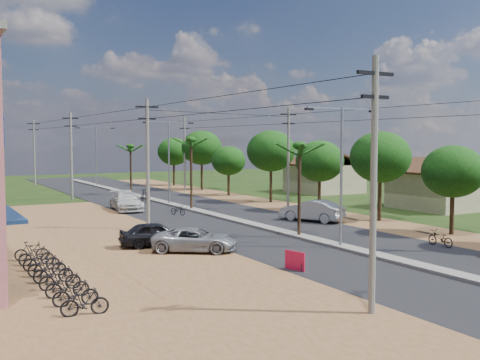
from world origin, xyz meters
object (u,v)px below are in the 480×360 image
object	(u,v)px
car_parked_silver	(195,240)
roadside_sign	(295,261)
car_parked_dark	(155,235)
car_white_far	(126,202)
moto_rider_east	(440,239)
car_silver_mid	(312,211)
parked_scooter_row	(53,272)

from	to	relation	value
car_parked_silver	roadside_sign	size ratio (longest dim) A/B	4.26
car_parked_dark	roadside_sign	xyz separation A→B (m)	(3.44, -8.98, -0.24)
car_white_far	moto_rider_east	world-z (taller)	car_white_far
car_silver_mid	car_parked_silver	distance (m)	14.03
car_silver_mid	car_parked_dark	size ratio (longest dim) A/B	1.18
car_parked_dark	car_parked_silver	bearing A→B (deg)	-144.55
car_silver_mid	roadside_sign	bearing A→B (deg)	25.40
car_silver_mid	car_parked_silver	bearing A→B (deg)	1.06
car_parked_silver	roadside_sign	bearing A→B (deg)	-127.66
moto_rider_east	roadside_sign	distance (m)	10.72
car_silver_mid	car_parked_silver	size ratio (longest dim) A/B	1.05
moto_rider_east	roadside_sign	world-z (taller)	roadside_sign
car_white_far	car_parked_dark	xyz separation A→B (m)	(-3.94, -17.01, -0.10)
car_parked_dark	parked_scooter_row	world-z (taller)	car_parked_dark
car_white_far	moto_rider_east	xyz separation A→B (m)	(10.20, -25.30, -0.34)
car_silver_mid	car_parked_silver	xyz separation A→B (m)	(-12.64, -6.07, -0.16)
car_white_far	car_parked_silver	world-z (taller)	car_white_far
car_parked_silver	moto_rider_east	bearing A→B (deg)	-80.18
car_silver_mid	car_white_far	bearing A→B (deg)	-78.02
car_white_far	parked_scooter_row	bearing A→B (deg)	-107.85
car_parked_dark	moto_rider_east	bearing A→B (deg)	-111.98
car_parked_dark	moto_rider_east	xyz separation A→B (m)	(14.14, -8.29, -0.24)
car_silver_mid	roadside_sign	xyz separation A→B (m)	(-10.50, -12.51, -0.34)
car_parked_dark	parked_scooter_row	distance (m)	8.95
car_silver_mid	car_white_far	xyz separation A→B (m)	(-10.00, 13.47, -0.00)
parked_scooter_row	car_parked_dark	bearing A→B (deg)	39.72
car_parked_dark	moto_rider_east	size ratio (longest dim) A/B	2.33
roadside_sign	car_parked_silver	bearing A→B (deg)	91.00
moto_rider_east	car_white_far	bearing A→B (deg)	-66.07
car_silver_mid	car_white_far	size ratio (longest dim) A/B	0.88
car_parked_dark	moto_rider_east	distance (m)	16.39
car_parked_dark	parked_scooter_row	xyz separation A→B (m)	(-6.88, -5.72, -0.20)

